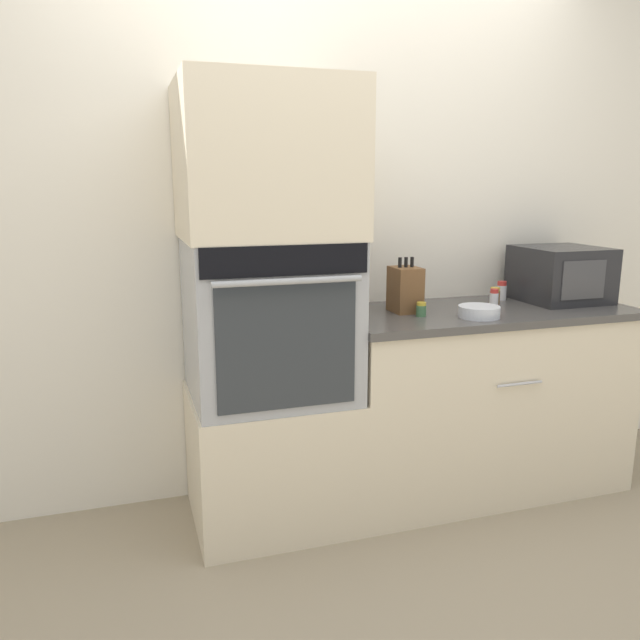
{
  "coord_description": "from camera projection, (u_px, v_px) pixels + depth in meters",
  "views": [
    {
      "loc": [
        -0.91,
        -2.18,
        1.45
      ],
      "look_at": [
        -0.14,
        0.21,
        0.9
      ],
      "focal_mm": 35.0,
      "sensor_mm": 36.0,
      "label": 1
    }
  ],
  "objects": [
    {
      "name": "condiment_jar_near",
      "position": [
        421.0,
        309.0,
        2.72
      ],
      "size": [
        0.04,
        0.04,
        0.06
      ],
      "color": "#427047",
      "rests_on": "counter_unit"
    },
    {
      "name": "oven_cabinet_base",
      "position": [
        271.0,
        456.0,
        2.73
      ],
      "size": [
        0.68,
        0.6,
        0.57
      ],
      "color": "beige",
      "rests_on": "ground_plane"
    },
    {
      "name": "oven_cabinet_upper",
      "position": [
        266.0,
        161.0,
        2.46
      ],
      "size": [
        0.68,
        0.6,
        0.61
      ],
      "color": "beige",
      "rests_on": "wall_oven"
    },
    {
      "name": "knife_block",
      "position": [
        405.0,
        289.0,
        2.8
      ],
      "size": [
        0.12,
        0.15,
        0.25
      ],
      "color": "brown",
      "rests_on": "counter_unit"
    },
    {
      "name": "wall_back",
      "position": [
        322.0,
        227.0,
        2.93
      ],
      "size": [
        8.0,
        0.05,
        2.5
      ],
      "color": "silver",
      "rests_on": "ground_plane"
    },
    {
      "name": "wall_oven",
      "position": [
        269.0,
        318.0,
        2.59
      ],
      "size": [
        0.66,
        0.64,
        0.66
      ],
      "color": "#9EA0A5",
      "rests_on": "oven_cabinet_base"
    },
    {
      "name": "microwave",
      "position": [
        560.0,
        274.0,
        3.06
      ],
      "size": [
        0.38,
        0.38,
        0.27
      ],
      "color": "#232326",
      "rests_on": "counter_unit"
    },
    {
      "name": "bowl",
      "position": [
        479.0,
        312.0,
        2.7
      ],
      "size": [
        0.18,
        0.18,
        0.05
      ],
      "color": "silver",
      "rests_on": "counter_unit"
    },
    {
      "name": "condiment_jar_back",
      "position": [
        494.0,
        298.0,
        2.92
      ],
      "size": [
        0.04,
        0.04,
        0.09
      ],
      "color": "silver",
      "rests_on": "counter_unit"
    },
    {
      "name": "condiment_jar_mid",
      "position": [
        495.0,
        296.0,
        3.0
      ],
      "size": [
        0.05,
        0.05,
        0.08
      ],
      "color": "brown",
      "rests_on": "counter_unit"
    },
    {
      "name": "condiment_jar_far",
      "position": [
        502.0,
        291.0,
        3.1
      ],
      "size": [
        0.05,
        0.05,
        0.09
      ],
      "color": "silver",
      "rests_on": "counter_unit"
    },
    {
      "name": "ground_plane",
      "position": [
        368.0,
        538.0,
        2.61
      ],
      "size": [
        12.0,
        12.0,
        0.0
      ],
      "primitive_type": "plane",
      "color": "gray"
    },
    {
      "name": "counter_unit",
      "position": [
        478.0,
        398.0,
        3.0
      ],
      "size": [
        1.39,
        0.63,
        0.88
      ],
      "color": "beige",
      "rests_on": "ground_plane"
    }
  ]
}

